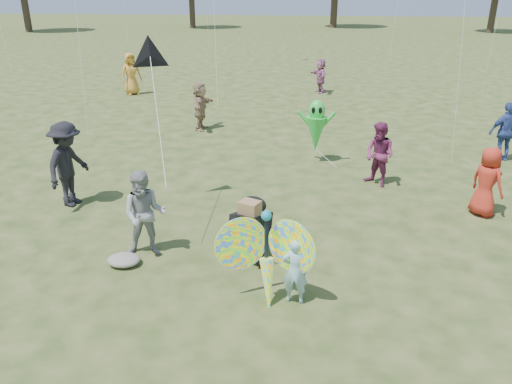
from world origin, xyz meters
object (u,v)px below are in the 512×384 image
Objects in this scene: crowd_j at (320,76)px; child_girl at (295,271)px; crowd_e at (379,155)px; crowd_g at (131,74)px; alien_kite at (316,128)px; crowd_a at (487,182)px; crowd_c at (506,132)px; crowd_b at (68,164)px; jogging_stroller at (251,224)px; butterfly_kite at (267,258)px; crowd_d at (200,106)px; adult_man at (145,214)px.

child_girl is at bearing -23.57° from crowd_j.
crowd_e is 11.45m from crowd_j.
crowd_e is 0.85× the size of crowd_g.
alien_kite is (8.30, -8.33, 0.06)m from crowd_g.
crowd_a is 0.91× the size of crowd_c.
crowd_c is 0.94× the size of alien_kite.
crowd_b is 1.04× the size of crowd_g.
child_girl is 0.63× the size of alien_kite.
crowd_a is 5.21m from jogging_stroller.
crowd_e is at bearing 18.88° from crowd_c.
crowd_a is at bearing 41.30° from butterfly_kite.
crowd_b reaches higher than crowd_c.
butterfly_kite is (-0.65, -16.53, -0.01)m from crowd_j.
jogging_stroller is at bearing -102.86° from crowd_b.
jogging_stroller is 0.65× the size of alien_kite.
crowd_a is at bearing -7.23° from crowd_j.
butterfly_kite is (0.44, -1.38, 0.14)m from jogging_stroller.
alien_kite is (5.30, 3.60, 0.03)m from crowd_b.
alien_kite reaches higher than crowd_a.
crowd_g is at bearing -57.69° from child_girl.
crowd_d is at bearing 131.77° from jogging_stroller.
crowd_a is at bearing -122.77° from crowd_d.
crowd_g is 1.05× the size of butterfly_kite.
crowd_c is at bearing 6.91° from crowd_j.
crowd_e is 2.18m from alien_kite.
crowd_c is at bearing -57.89° from crowd_b.
crowd_c is at bearing 52.41° from butterfly_kite.
butterfly_kite is 1.00× the size of alien_kite.
crowd_b is 1.08× the size of alien_kite.
jogging_stroller is (-2.60, -3.79, -0.16)m from crowd_e.
crowd_b is at bearing -179.34° from jogging_stroller.
adult_man is 0.98× the size of crowd_c.
crowd_b is at bearing 57.75° from crowd_a.
crowd_j is (-3.57, 12.81, 0.02)m from crowd_a.
crowd_b is (-8.91, -0.60, 0.20)m from crowd_a.
crowd_e is at bearing -15.22° from crowd_j.
jogging_stroller is 5.43m from alien_kite.
child_girl reaches higher than jogging_stroller.
crowd_a is 4.69m from alien_kite.
butterfly_kite is (4.68, -3.11, -0.19)m from crowd_b.
child_girl is 10.33m from crowd_d.
child_girl is at bearing 1.81° from butterfly_kite.
crowd_b is at bearing 129.90° from adult_man.
butterfly_kite is at bearing -37.14° from adult_man.
crowd_d is (1.40, 6.54, -0.14)m from crowd_b.
crowd_a is 8.93m from crowd_b.
crowd_e is 5.61m from butterfly_kite.
jogging_stroller is at bearing -155.44° from crowd_d.
adult_man is 2.56m from butterfly_kite.
crowd_c is 9.50m from butterfly_kite.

